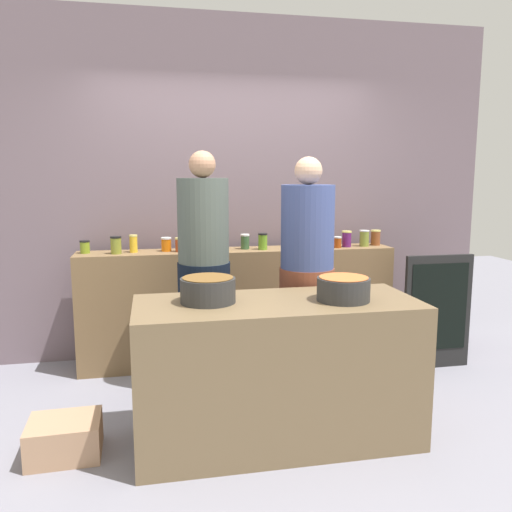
# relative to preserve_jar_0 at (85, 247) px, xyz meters

# --- Properties ---
(ground) EXTENTS (12.00, 12.00, 0.00)m
(ground) POSITION_rel_preserve_jar_0_xyz_m (1.26, -1.14, -1.04)
(ground) COLOR gray
(storefront_wall) EXTENTS (4.80, 0.12, 3.00)m
(storefront_wall) POSITION_rel_preserve_jar_0_xyz_m (1.26, 0.31, 0.46)
(storefront_wall) COLOR slate
(storefront_wall) RESTS_ON ground
(display_shelf) EXTENTS (2.70, 0.36, 0.99)m
(display_shelf) POSITION_rel_preserve_jar_0_xyz_m (1.26, -0.04, -0.55)
(display_shelf) COLOR brown
(display_shelf) RESTS_ON ground
(prep_table) EXTENTS (1.70, 0.70, 0.88)m
(prep_table) POSITION_rel_preserve_jar_0_xyz_m (1.26, -1.44, -0.61)
(prep_table) COLOR brown
(prep_table) RESTS_ON ground
(preserve_jar_0) EXTENTS (0.08, 0.08, 0.10)m
(preserve_jar_0) POSITION_rel_preserve_jar_0_xyz_m (0.00, 0.00, 0.00)
(preserve_jar_0) COLOR olive
(preserve_jar_0) RESTS_ON display_shelf
(preserve_jar_1) EXTENTS (0.09, 0.09, 0.14)m
(preserve_jar_1) POSITION_rel_preserve_jar_0_xyz_m (0.25, -0.08, 0.02)
(preserve_jar_1) COLOR olive
(preserve_jar_1) RESTS_ON display_shelf
(preserve_jar_2) EXTENTS (0.07, 0.07, 0.14)m
(preserve_jar_2) POSITION_rel_preserve_jar_0_xyz_m (0.39, -0.03, 0.02)
(preserve_jar_2) COLOR gold
(preserve_jar_2) RESTS_ON display_shelf
(preserve_jar_3) EXTENTS (0.09, 0.09, 0.12)m
(preserve_jar_3) POSITION_rel_preserve_jar_0_xyz_m (0.65, -0.02, 0.01)
(preserve_jar_3) COLOR #CD610D
(preserve_jar_3) RESTS_ON display_shelf
(preserve_jar_4) EXTENTS (0.08, 0.08, 0.12)m
(preserve_jar_4) POSITION_rel_preserve_jar_0_xyz_m (0.77, -0.07, 0.01)
(preserve_jar_4) COLOR #98381B
(preserve_jar_4) RESTS_ON display_shelf
(preserve_jar_5) EXTENTS (0.09, 0.09, 0.13)m
(preserve_jar_5) POSITION_rel_preserve_jar_0_xyz_m (0.93, -0.09, 0.01)
(preserve_jar_5) COLOR brown
(preserve_jar_5) RESTS_ON display_shelf
(preserve_jar_6) EXTENTS (0.08, 0.08, 0.14)m
(preserve_jar_6) POSITION_rel_preserve_jar_0_xyz_m (1.12, -0.10, 0.02)
(preserve_jar_6) COLOR gold
(preserve_jar_6) RESTS_ON display_shelf
(preserve_jar_7) EXTENTS (0.08, 0.08, 0.13)m
(preserve_jar_7) POSITION_rel_preserve_jar_0_xyz_m (1.32, -0.02, 0.01)
(preserve_jar_7) COLOR #335432
(preserve_jar_7) RESTS_ON display_shelf
(preserve_jar_8) EXTENTS (0.08, 0.08, 0.14)m
(preserve_jar_8) POSITION_rel_preserve_jar_0_xyz_m (1.47, -0.08, 0.02)
(preserve_jar_8) COLOR #609223
(preserve_jar_8) RESTS_ON display_shelf
(preserve_jar_9) EXTENTS (0.07, 0.07, 0.15)m
(preserve_jar_9) POSITION_rel_preserve_jar_0_xyz_m (1.75, -0.09, 0.02)
(preserve_jar_9) COLOR orange
(preserve_jar_9) RESTS_ON display_shelf
(preserve_jar_10) EXTENTS (0.07, 0.07, 0.10)m
(preserve_jar_10) POSITION_rel_preserve_jar_0_xyz_m (2.13, -0.10, -0.00)
(preserve_jar_10) COLOR #953B11
(preserve_jar_10) RESTS_ON display_shelf
(preserve_jar_11) EXTENTS (0.08, 0.08, 0.14)m
(preserve_jar_11) POSITION_rel_preserve_jar_0_xyz_m (2.23, -0.06, 0.02)
(preserve_jar_11) COLOR #591A5C
(preserve_jar_11) RESTS_ON display_shelf
(preserve_jar_12) EXTENTS (0.09, 0.09, 0.14)m
(preserve_jar_12) POSITION_rel_preserve_jar_0_xyz_m (2.40, -0.06, 0.02)
(preserve_jar_12) COLOR olive
(preserve_jar_12) RESTS_ON display_shelf
(preserve_jar_13) EXTENTS (0.09, 0.09, 0.14)m
(preserve_jar_13) POSITION_rel_preserve_jar_0_xyz_m (2.53, -0.01, 0.02)
(preserve_jar_13) COLOR brown
(preserve_jar_13) RESTS_ON display_shelf
(cooking_pot_left) EXTENTS (0.33, 0.33, 0.15)m
(cooking_pot_left) POSITION_rel_preserve_jar_0_xyz_m (0.85, -1.39, -0.09)
(cooking_pot_left) COLOR #2D2D2D
(cooking_pot_left) RESTS_ON prep_table
(cooking_pot_center) EXTENTS (0.32, 0.32, 0.14)m
(cooking_pot_center) POSITION_rel_preserve_jar_0_xyz_m (1.65, -1.50, -0.10)
(cooking_pot_center) COLOR #2D2D2D
(cooking_pot_center) RESTS_ON prep_table
(cook_with_tongs) EXTENTS (0.39, 0.39, 1.79)m
(cook_with_tongs) POSITION_rel_preserve_jar_0_xyz_m (0.90, -0.64, -0.23)
(cook_with_tongs) COLOR black
(cook_with_tongs) RESTS_ON ground
(cook_in_cap) EXTENTS (0.39, 0.39, 1.75)m
(cook_in_cap) POSITION_rel_preserve_jar_0_xyz_m (1.62, -0.85, -0.25)
(cook_in_cap) COLOR brown
(cook_in_cap) RESTS_ON ground
(bread_crate) EXTENTS (0.42, 0.35, 0.22)m
(bread_crate) POSITION_rel_preserve_jar_0_xyz_m (0.00, -1.39, -0.94)
(bread_crate) COLOR tan
(bread_crate) RESTS_ON ground
(chalkboard_sign) EXTENTS (0.60, 0.05, 0.97)m
(chalkboard_sign) POSITION_rel_preserve_jar_0_xyz_m (2.87, -0.53, -0.55)
(chalkboard_sign) COLOR black
(chalkboard_sign) RESTS_ON ground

